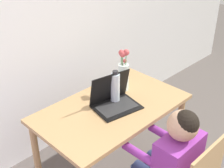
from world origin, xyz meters
name	(u,v)px	position (x,y,z in m)	size (l,w,h in m)	color
wall_back	(18,24)	(0.00, 2.23, 1.25)	(6.40, 0.05, 2.50)	white
dining_table	(112,118)	(0.25, 1.47, 0.63)	(1.13, 0.66, 0.74)	tan
person_seated	(172,156)	(0.22, 0.91, 0.64)	(0.33, 0.43, 1.01)	purple
laptop	(114,99)	(0.27, 1.47, 0.79)	(0.36, 0.30, 0.24)	black
flower_vase	(123,73)	(0.49, 1.58, 0.89)	(0.09, 0.09, 0.35)	silver
water_bottle	(115,87)	(0.32, 1.50, 0.86)	(0.07, 0.07, 0.26)	silver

